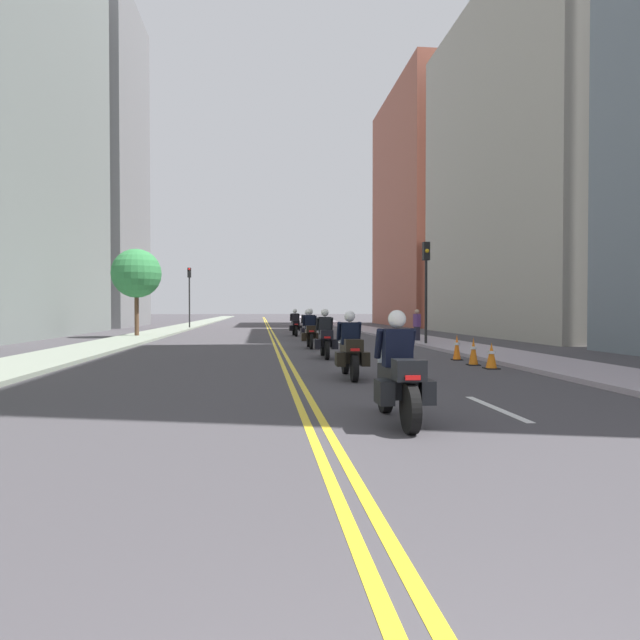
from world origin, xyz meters
The scene contains 22 objects.
ground_plane centered at (0.00, 48.00, 0.00)m, with size 264.00×264.00×0.00m, color #413E43.
sidewalk_left centered at (-7.45, 48.00, 0.06)m, with size 2.63×144.00×0.12m, color gray.
sidewalk_right centered at (7.45, 48.00, 0.06)m, with size 2.63×144.00×0.12m, color #A2959F.
centreline_yellow_inner centered at (-0.12, 48.00, 0.00)m, with size 0.12×132.00×0.01m, color yellow.
centreline_yellow_outer centered at (0.12, 48.00, 0.00)m, with size 0.12×132.00×0.01m, color yellow.
lane_dashes_white centered at (3.07, 29.00, 0.00)m, with size 0.14×56.40×0.01m.
building_right_1 centered at (16.97, 32.06, 10.35)m, with size 9.63×20.06×20.70m.
building_left_2 centered at (-16.59, 53.23, 14.97)m, with size 8.88×12.89×29.95m.
building_right_2 centered at (16.73, 53.71, 11.62)m, with size 9.15×18.29×23.24m.
motorcycle_0 centered at (1.17, 6.97, 0.65)m, with size 0.76×2.17×1.62m.
motorcycle_1 centered at (1.33, 12.19, 0.64)m, with size 0.77×2.21×1.59m.
motorcycle_2 centered at (1.38, 17.68, 0.65)m, with size 0.77×2.20×1.64m.
motorcycle_3 centered at (1.29, 22.32, 0.68)m, with size 0.76×2.15×1.65m.
motorcycle_4 centered at (1.65, 27.81, 0.64)m, with size 0.78×2.11×1.60m.
motorcycle_5 centered at (1.35, 33.01, 0.65)m, with size 0.77×2.18×1.64m.
traffic_cone_0 centered at (5.37, 14.83, 0.40)m, with size 0.33×0.33×0.80m.
traffic_cone_1 centered at (5.48, 13.82, 0.35)m, with size 0.37×0.37×0.71m.
traffic_cone_2 centered at (5.47, 16.46, 0.41)m, with size 0.31×0.31×0.83m.
traffic_light_near centered at (6.54, 23.32, 3.17)m, with size 0.28×0.38×4.59m.
traffic_light_far centered at (-6.54, 46.21, 3.46)m, with size 0.28×0.38×5.03m.
pedestrian_0 centered at (6.75, 25.49, 0.83)m, with size 0.29×0.40×1.62m.
street_tree_1 centered at (-7.76, 32.05, 3.65)m, with size 2.79×2.79×5.06m.
Camera 1 is at (-0.78, -0.78, 1.63)m, focal length 31.44 mm.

